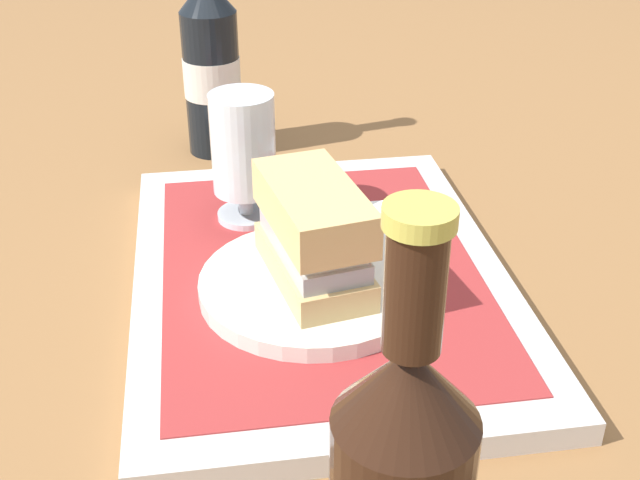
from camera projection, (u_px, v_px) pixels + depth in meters
name	position (u px, v px, depth m)	size (l,w,h in m)	color
ground_plane	(320.00, 289.00, 0.73)	(3.00, 3.00, 0.00)	olive
tray	(320.00, 279.00, 0.72)	(0.44, 0.32, 0.02)	silver
placemat	(320.00, 269.00, 0.72)	(0.38, 0.27, 0.00)	#9E2D2D
plate	(314.00, 285.00, 0.68)	(0.19, 0.19, 0.01)	silver
sandwich	(312.00, 230.00, 0.66)	(0.14, 0.09, 0.08)	tan
beer_glass	(243.00, 151.00, 0.76)	(0.06, 0.06, 0.12)	silver
napkin_folded	(386.00, 225.00, 0.78)	(0.09, 0.07, 0.01)	white
beer_bottle	(211.00, 65.00, 0.94)	(0.07, 0.07, 0.27)	black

